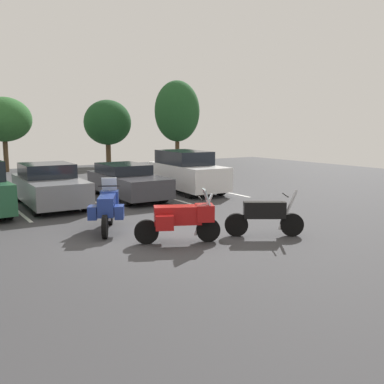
# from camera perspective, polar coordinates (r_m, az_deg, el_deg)

# --- Properties ---
(ground) EXTENTS (44.00, 44.00, 0.10)m
(ground) POSITION_cam_1_polar(r_m,az_deg,el_deg) (11.60, -3.62, -6.14)
(ground) COLOR #38383A
(motorcycle_touring) EXTENTS (2.03, 1.30, 1.36)m
(motorcycle_touring) POSITION_cam_1_polar(r_m,az_deg,el_deg) (10.82, -1.45, -3.44)
(motorcycle_touring) COLOR black
(motorcycle_touring) RESTS_ON ground
(motorcycle_second) EXTENTS (1.34, 2.06, 1.44)m
(motorcycle_second) POSITION_cam_1_polar(r_m,az_deg,el_deg) (12.32, -11.13, -1.93)
(motorcycle_second) COLOR black
(motorcycle_second) RESTS_ON ground
(motorcycle_third) EXTENTS (1.85, 1.24, 1.27)m
(motorcycle_third) POSITION_cam_1_polar(r_m,az_deg,el_deg) (11.63, 9.68, -3.16)
(motorcycle_third) COLOR black
(motorcycle_third) RESTS_ON ground
(parking_stripes) EXTENTS (14.69, 4.95, 0.01)m
(parking_stripes) POSITION_cam_1_polar(r_m,az_deg,el_deg) (16.79, -17.50, -1.70)
(parking_stripes) COLOR silver
(parking_stripes) RESTS_ON ground
(car_grey) EXTENTS (2.01, 4.64, 1.56)m
(car_grey) POSITION_cam_1_polar(r_m,az_deg,el_deg) (16.69, -18.45, 0.78)
(car_grey) COLOR slate
(car_grey) RESTS_ON ground
(car_charcoal) EXTENTS (1.90, 4.92, 1.38)m
(car_charcoal) POSITION_cam_1_polar(r_m,az_deg,el_deg) (17.82, -8.66, 1.45)
(car_charcoal) COLOR #38383D
(car_charcoal) RESTS_ON ground
(car_white) EXTENTS (2.10, 4.80, 1.83)m
(car_white) POSITION_cam_1_polar(r_m,az_deg,el_deg) (19.33, -0.76, 2.73)
(car_white) COLOR white
(car_white) RESTS_ON ground
(tree_right) EXTENTS (3.18, 3.18, 6.11)m
(tree_right) POSITION_cam_1_polar(r_m,az_deg,el_deg) (30.77, -1.99, 10.66)
(tree_right) COLOR #4C3823
(tree_right) RESTS_ON ground
(tree_left) EXTENTS (3.49, 3.49, 4.87)m
(tree_left) POSITION_cam_1_polar(r_m,az_deg,el_deg) (32.92, -11.16, 9.04)
(tree_left) COLOR #4C3823
(tree_left) RESTS_ON ground
(tree_far_right) EXTENTS (3.46, 3.46, 4.78)m
(tree_far_right) POSITION_cam_1_polar(r_m,az_deg,el_deg) (30.18, -23.75, 8.81)
(tree_far_right) COLOR #4C3823
(tree_far_right) RESTS_ON ground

